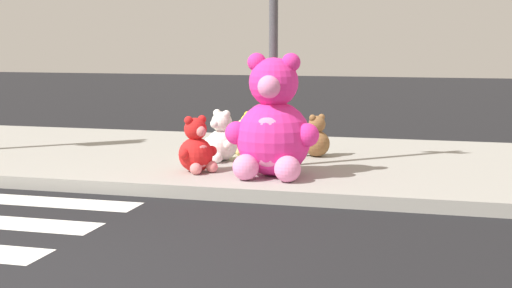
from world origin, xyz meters
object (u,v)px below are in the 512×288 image
(plush_pink_large, at_px, (273,127))
(plush_brown, at_px, (316,140))
(plush_white, at_px, (221,141))
(plush_yellow, at_px, (248,138))
(plush_red, at_px, (197,150))
(sign_pole, at_px, (273,29))

(plush_pink_large, xyz_separation_m, plush_brown, (0.23, 1.54, -0.34))
(plush_white, bearing_deg, plush_yellow, 71.54)
(plush_brown, height_order, plush_red, plush_red)
(sign_pole, distance_m, plush_white, 1.65)
(plush_brown, xyz_separation_m, plush_yellow, (-0.94, -0.08, 0.01))
(plush_yellow, bearing_deg, plush_pink_large, -64.11)
(plush_yellow, bearing_deg, plush_brown, 5.00)
(sign_pole, xyz_separation_m, plush_yellow, (-0.57, 0.87, -1.46))
(plush_yellow, height_order, plush_red, plush_red)
(sign_pole, relative_size, plush_red, 4.72)
(plush_red, bearing_deg, plush_yellow, 80.76)
(plush_white, bearing_deg, sign_pole, -19.38)
(plush_brown, xyz_separation_m, plush_red, (-1.17, -1.52, 0.04))
(sign_pole, distance_m, plush_yellow, 1.79)
(plush_brown, height_order, plush_yellow, plush_yellow)
(plush_pink_large, bearing_deg, plush_yellow, 115.89)
(plush_pink_large, distance_m, plush_white, 1.29)
(plush_white, bearing_deg, plush_pink_large, -43.53)
(plush_pink_large, height_order, plush_yellow, plush_pink_large)
(plush_brown, distance_m, plush_yellow, 0.94)
(plush_yellow, bearing_deg, plush_red, -99.24)
(sign_pole, relative_size, plush_pink_large, 2.25)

